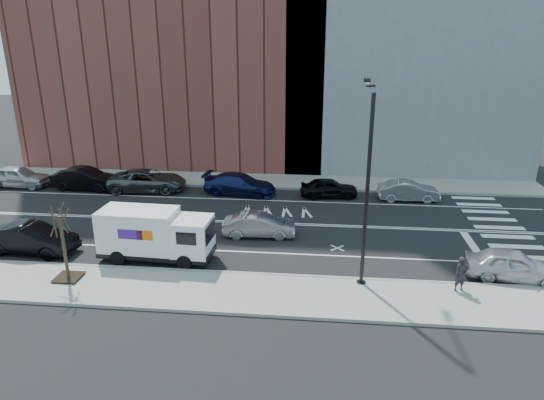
% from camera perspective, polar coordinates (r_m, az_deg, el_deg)
% --- Properties ---
extents(ground, '(120.00, 120.00, 0.00)m').
position_cam_1_polar(ground, '(30.71, -3.73, -2.61)').
color(ground, black).
rests_on(ground, ground).
extents(sidewalk_near, '(44.00, 3.60, 0.15)m').
position_cam_1_polar(sidewalk_near, '(22.90, -7.36, -10.59)').
color(sidewalk_near, gray).
rests_on(sidewalk_near, ground).
extents(sidewalk_far, '(44.00, 3.60, 0.15)m').
position_cam_1_polar(sidewalk_far, '(38.90, -1.64, 2.29)').
color(sidewalk_far, gray).
rests_on(sidewalk_far, ground).
extents(curb_near, '(44.00, 0.25, 0.17)m').
position_cam_1_polar(curb_near, '(24.43, -6.42, -8.50)').
color(curb_near, gray).
rests_on(curb_near, ground).
extents(curb_far, '(44.00, 0.25, 0.17)m').
position_cam_1_polar(curb_far, '(37.20, -1.99, 1.50)').
color(curb_far, gray).
rests_on(curb_far, ground).
extents(crosswalk, '(3.00, 14.00, 0.01)m').
position_cam_1_polar(crosswalk, '(32.31, 25.57, -3.42)').
color(crosswalk, white).
rests_on(crosswalk, ground).
extents(road_markings, '(40.00, 8.60, 0.01)m').
position_cam_1_polar(road_markings, '(30.71, -3.73, -2.61)').
color(road_markings, white).
rests_on(road_markings, ground).
extents(bldg_brick, '(26.00, 10.00, 22.00)m').
position_cam_1_polar(bldg_brick, '(45.55, -11.19, 18.37)').
color(bldg_brick, brown).
rests_on(bldg_brick, ground).
extents(bldg_concrete, '(20.00, 10.00, 26.00)m').
position_cam_1_polar(bldg_concrete, '(44.31, 16.11, 20.59)').
color(bldg_concrete, slate).
rests_on(bldg_concrete, ground).
extents(streetlight, '(0.44, 4.02, 9.34)m').
position_cam_1_polar(streetlight, '(22.21, 11.09, 2.33)').
color(streetlight, black).
rests_on(streetlight, ground).
extents(street_tree, '(1.20, 1.20, 3.75)m').
position_cam_1_polar(street_tree, '(25.05, -23.18, -5.83)').
color(street_tree, black).
rests_on(street_tree, ground).
extents(fedex_van, '(6.03, 2.35, 2.71)m').
position_cam_1_polar(fedex_van, '(26.01, -13.61, -3.91)').
color(fedex_van, black).
rests_on(fedex_van, ground).
extents(far_parked_a, '(4.80, 1.94, 1.64)m').
position_cam_1_polar(far_parked_a, '(42.23, -27.70, 2.46)').
color(far_parked_a, '#B6B6BB').
rests_on(far_parked_a, ground).
extents(far_parked_b, '(5.13, 2.04, 1.66)m').
position_cam_1_polar(far_parked_b, '(39.39, -21.08, 2.34)').
color(far_parked_b, black).
rests_on(far_parked_b, ground).
extents(far_parked_c, '(5.94, 3.11, 1.59)m').
position_cam_1_polar(far_parked_c, '(37.64, -14.45, 2.24)').
color(far_parked_c, '#4B4E53').
rests_on(far_parked_c, ground).
extents(far_parked_d, '(5.54, 2.81, 1.54)m').
position_cam_1_polar(far_parked_d, '(35.76, -3.82, 1.88)').
color(far_parked_d, '#151C4C').
rests_on(far_parked_d, ground).
extents(far_parked_e, '(4.29, 2.12, 1.41)m').
position_cam_1_polar(far_parked_e, '(35.27, 6.72, 1.43)').
color(far_parked_e, black).
rests_on(far_parked_e, ground).
extents(far_parked_f, '(4.35, 1.65, 1.41)m').
position_cam_1_polar(far_parked_f, '(35.70, 15.75, 1.05)').
color(far_parked_f, '#A0A1A4').
rests_on(far_parked_f, ground).
extents(driving_sedan, '(4.31, 1.74, 1.39)m').
position_cam_1_polar(driving_sedan, '(28.37, -1.54, -2.95)').
color(driving_sedan, '#A2A2A7').
rests_on(driving_sedan, ground).
extents(near_parked_rear_a, '(5.04, 2.09, 1.62)m').
position_cam_1_polar(near_parked_rear_a, '(29.29, -26.47, -4.10)').
color(near_parked_rear_a, black).
rests_on(near_parked_rear_a, ground).
extents(near_parked_front, '(4.61, 2.33, 1.50)m').
position_cam_1_polar(near_parked_front, '(26.26, 26.47, -6.86)').
color(near_parked_front, silver).
rests_on(near_parked_front, ground).
extents(pedestrian, '(0.71, 0.58, 1.67)m').
position_cam_1_polar(pedestrian, '(23.81, 21.35, -8.14)').
color(pedestrian, black).
rests_on(pedestrian, sidewalk_near).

